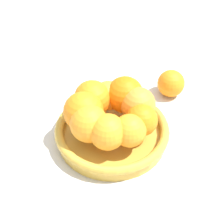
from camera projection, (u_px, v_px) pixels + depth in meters
The scene contains 4 objects.
ground_plane at pixel (112, 137), 0.69m from camera, with size 4.00×4.00×0.00m, color beige.
fruit_bowl at pixel (112, 131), 0.68m from camera, with size 0.25×0.25×0.04m.
orange_pile at pixel (110, 110), 0.64m from camera, with size 0.19×0.19×0.08m.
stray_orange at pixel (171, 83), 0.78m from camera, with size 0.07×0.07×0.07m, color orange.
Camera 1 is at (-0.15, 0.45, 0.50)m, focal length 50.00 mm.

